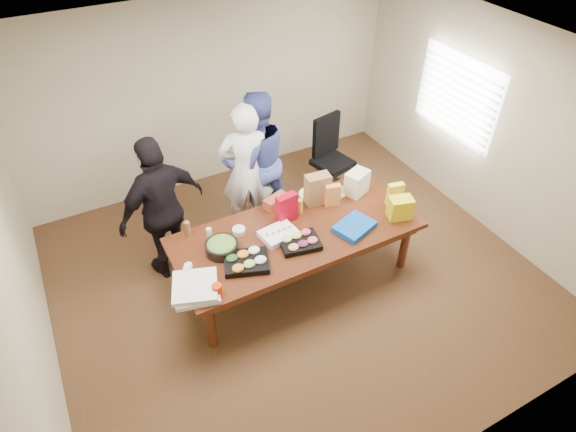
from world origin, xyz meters
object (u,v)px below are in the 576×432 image
salad_bowl (222,247)px  conference_table (296,255)px  office_chair (333,160)px  person_center (247,171)px  person_right (256,160)px  sheet_cake (279,234)px

salad_bowl → conference_table: bearing=-5.5°
office_chair → person_center: (-1.40, -0.17, 0.37)m
office_chair → salad_bowl: office_chair is taller
person_right → salad_bowl: person_right is taller
salad_bowl → person_center: bearing=53.5°
person_right → salad_bowl: bearing=51.6°
office_chair → person_right: 1.26m
conference_table → person_right: size_ratio=1.50×
sheet_cake → salad_bowl: salad_bowl is taller
person_center → person_right: person_right is taller
conference_table → sheet_cake: sheet_cake is taller
conference_table → office_chair: (1.30, 1.28, 0.18)m
person_right → salad_bowl: 1.52m
office_chair → salad_bowl: bearing=-163.6°
person_center → sheet_cake: (-0.11, -1.09, -0.14)m
person_center → office_chair: bearing=-153.3°
sheet_cake → person_center: bearing=76.4°
conference_table → sheet_cake: size_ratio=7.14×
person_center → person_right: (0.20, 0.14, 0.01)m
office_chair → sheet_cake: (-1.52, -1.26, 0.23)m
sheet_cake → office_chair: bearing=32.0°
office_chair → person_center: 1.46m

